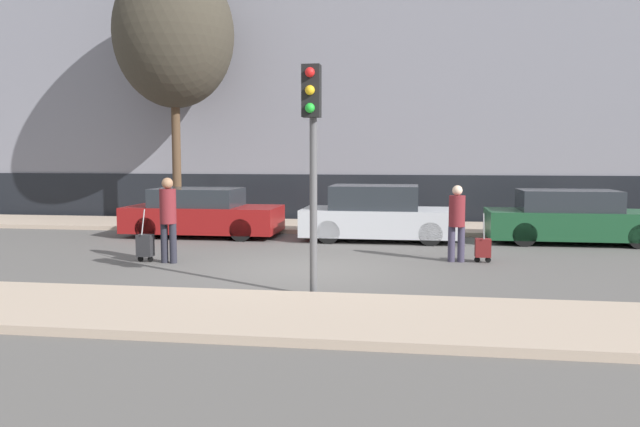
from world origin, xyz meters
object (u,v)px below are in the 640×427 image
at_px(parked_car_1, 379,215).
at_px(bare_tree_near_crossing, 174,35).
at_px(parked_car_2, 572,218).
at_px(pedestrian_left, 168,214).
at_px(parked_bicycle, 360,213).
at_px(parked_car_0, 202,214).
at_px(trolley_right, 483,248).
at_px(trolley_left, 145,246).
at_px(traffic_light, 312,133).
at_px(pedestrian_right, 457,219).

xyz_separation_m(parked_car_1, bare_tree_near_crossing, (-6.70, 2.78, 5.40)).
distance_m(parked_car_2, pedestrian_left, 10.10).
relative_size(pedestrian_left, parked_bicycle, 1.01).
xyz_separation_m(parked_car_1, parked_car_2, (4.94, 0.16, -0.03)).
relative_size(parked_bicycle, bare_tree_near_crossing, 0.21).
bearing_deg(parked_car_1, parked_bicycle, 105.74).
height_order(parked_car_0, pedestrian_left, pedestrian_left).
height_order(parked_car_0, bare_tree_near_crossing, bare_tree_near_crossing).
bearing_deg(trolley_right, parked_car_1, 126.85).
bearing_deg(parked_car_1, trolley_left, -138.70).
bearing_deg(trolley_right, parked_car_2, 52.15).
bearing_deg(parked_bicycle, trolley_right, -61.70).
distance_m(parked_car_1, parked_bicycle, 2.71).
bearing_deg(trolley_right, traffic_light, -129.23).
xyz_separation_m(parked_car_2, parked_bicycle, (-5.68, 2.44, -0.15)).
relative_size(parked_car_0, parked_car_2, 0.97).
bearing_deg(bare_tree_near_crossing, pedestrian_left, -70.02).
height_order(parked_car_0, parked_bicycle, parked_car_0).
height_order(trolley_left, bare_tree_near_crossing, bare_tree_near_crossing).
distance_m(pedestrian_right, trolley_right, 0.82).
xyz_separation_m(parked_car_2, bare_tree_near_crossing, (-11.64, 2.62, 5.43)).
xyz_separation_m(parked_car_1, pedestrian_right, (1.82, -3.15, 0.24)).
distance_m(trolley_left, trolley_right, 7.15).
bearing_deg(parked_bicycle, pedestrian_right, -66.09).
xyz_separation_m(parked_car_2, trolley_left, (-9.65, -4.30, -0.29)).
bearing_deg(parked_car_0, traffic_light, -58.60).
relative_size(parked_car_1, pedestrian_left, 2.31).
bearing_deg(parked_car_1, trolley_right, -53.15).
relative_size(pedestrian_left, trolley_right, 1.71).
relative_size(parked_car_2, bare_tree_near_crossing, 0.52).
relative_size(parked_car_1, trolley_right, 3.96).
relative_size(trolley_right, parked_bicycle, 0.59).
relative_size(traffic_light, parked_bicycle, 2.06).
bearing_deg(traffic_light, parked_car_2, 51.42).
relative_size(parked_car_2, trolley_left, 3.87).
xyz_separation_m(pedestrian_right, bare_tree_near_crossing, (-8.51, 5.93, 5.16)).
bearing_deg(pedestrian_right, trolley_left, 9.03).
bearing_deg(bare_tree_near_crossing, pedestrian_right, -34.87).
bearing_deg(parked_car_2, traffic_light, -128.58).
bearing_deg(pedestrian_right, bare_tree_near_crossing, -34.42).
relative_size(parked_car_1, bare_tree_near_crossing, 0.50).
distance_m(pedestrian_left, traffic_light, 4.68).
xyz_separation_m(trolley_left, pedestrian_right, (6.53, 0.99, 0.57)).
bearing_deg(trolley_left, parked_bicycle, 59.44).
distance_m(parked_car_0, parked_car_1, 4.92).
bearing_deg(traffic_light, pedestrian_left, 142.44).
distance_m(parked_car_1, bare_tree_near_crossing, 9.04).
bearing_deg(parked_car_0, trolley_right, -23.99).
height_order(parked_car_1, trolley_left, parked_car_1).
bearing_deg(pedestrian_left, bare_tree_near_crossing, 115.38).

